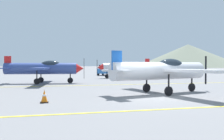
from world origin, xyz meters
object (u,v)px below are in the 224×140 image
Objects in this scene: airplane_near at (163,70)px; car_sedan at (106,70)px; traffic_cone_front at (44,96)px; airplane_mid at (44,68)px; airplane_far at (125,67)px.

car_sedan is at bearing 85.20° from airplane_near.
traffic_cone_front is at bearing -163.65° from airplane_near.
airplane_near reaches higher than traffic_cone_front.
airplane_mid is at bearing 126.12° from airplane_near.
airplane_near and airplane_mid have the same top height.
airplane_near is 16.50m from airplane_far.
airplane_mid is at bearing -145.06° from airplane_far.
traffic_cone_front is (-6.74, -1.98, -1.09)m from airplane_near.
airplane_near is 7.11m from traffic_cone_front.
traffic_cone_front is (0.26, -11.57, -1.09)m from airplane_mid.
airplane_far is 20.54m from traffic_cone_front.
airplane_mid is 11.63m from traffic_cone_front.
airplane_far is (2.59, 16.29, 0.00)m from airplane_near.
airplane_near is 13.79× the size of traffic_cone_front.
airplane_near is 24.67m from car_sedan.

